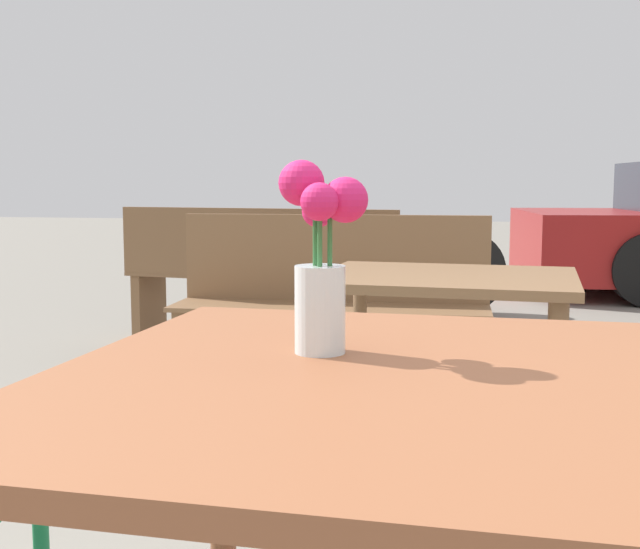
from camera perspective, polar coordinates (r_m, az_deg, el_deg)
table_front at (r=1.07m, az=4.77°, el=-12.24°), size 0.90×0.94×0.75m
flower_vase at (r=1.14m, az=0.05°, el=0.97°), size 0.13×0.12×0.27m
bench_near at (r=3.64m, az=0.82°, el=-2.06°), size 1.43×0.41×0.85m
bench_middle at (r=4.73m, az=-4.29°, el=0.11°), size 1.75×0.59×0.85m
table_back at (r=2.59m, az=8.94°, el=-2.59°), size 0.85×0.73×0.71m
bicycle at (r=6.11m, az=6.35°, el=0.24°), size 1.46×0.59×0.72m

